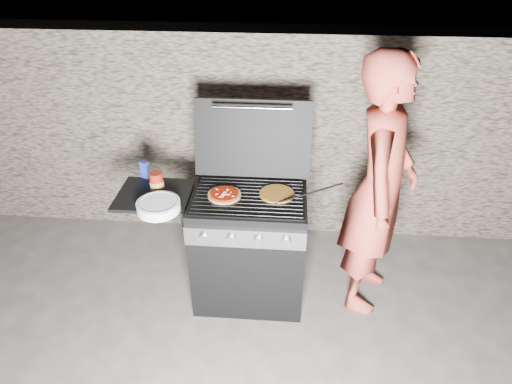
# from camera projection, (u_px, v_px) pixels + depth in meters

# --- Properties ---
(ground) EXTENTS (50.00, 50.00, 0.00)m
(ground) POSITION_uv_depth(u_px,v_px,m) (250.00, 293.00, 3.62)
(ground) COLOR #413C39
(stone_wall) EXTENTS (8.00, 0.35, 1.80)m
(stone_wall) POSITION_uv_depth(u_px,v_px,m) (260.00, 134.00, 4.03)
(stone_wall) COLOR #756755
(stone_wall) RESTS_ON ground
(gas_grill) EXTENTS (1.34, 0.79, 0.91)m
(gas_grill) POSITION_uv_depth(u_px,v_px,m) (216.00, 246.00, 3.39)
(gas_grill) COLOR black
(gas_grill) RESTS_ON ground
(pizza_topped) EXTENTS (0.29, 0.29, 0.03)m
(pizza_topped) POSITION_uv_depth(u_px,v_px,m) (224.00, 194.00, 3.14)
(pizza_topped) COLOR tan
(pizza_topped) RESTS_ON gas_grill
(pizza_plain) EXTENTS (0.30, 0.30, 0.01)m
(pizza_plain) POSITION_uv_depth(u_px,v_px,m) (277.00, 194.00, 3.15)
(pizza_plain) COLOR #B97F29
(pizza_plain) RESTS_ON gas_grill
(sauce_jar) EXTENTS (0.10, 0.10, 0.15)m
(sauce_jar) POSITION_uv_depth(u_px,v_px,m) (157.00, 182.00, 3.17)
(sauce_jar) COLOR maroon
(sauce_jar) RESTS_ON gas_grill
(blue_carton) EXTENTS (0.07, 0.06, 0.13)m
(blue_carton) POSITION_uv_depth(u_px,v_px,m) (145.00, 170.00, 3.34)
(blue_carton) COLOR navy
(blue_carton) RESTS_ON gas_grill
(plate_stack) EXTENTS (0.36, 0.36, 0.07)m
(plate_stack) POSITION_uv_depth(u_px,v_px,m) (159.00, 206.00, 2.99)
(plate_stack) COLOR white
(plate_stack) RESTS_ON gas_grill
(person) EXTENTS (0.64, 0.80, 1.92)m
(person) POSITION_uv_depth(u_px,v_px,m) (380.00, 189.00, 3.13)
(person) COLOR #BA4233
(person) RESTS_ON ground
(tongs) EXTENTS (0.47, 0.17, 0.10)m
(tongs) POSITION_uv_depth(u_px,v_px,m) (309.00, 193.00, 3.08)
(tongs) COLOR black
(tongs) RESTS_ON gas_grill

